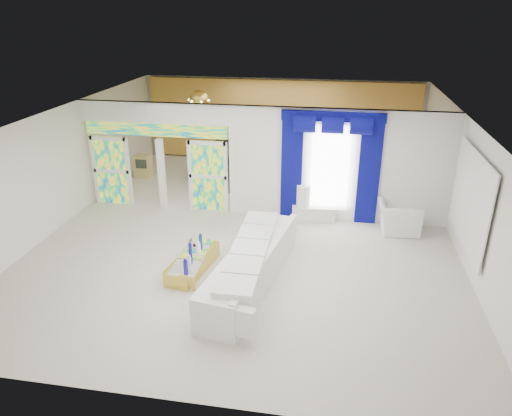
% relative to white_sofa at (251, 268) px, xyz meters
% --- Properties ---
extents(floor, '(12.00, 12.00, 0.00)m').
position_rel_white_sofa_xyz_m(floor, '(-0.45, 2.64, -0.37)').
color(floor, '#B7AF9E').
rests_on(floor, ground).
extents(dividing_wall, '(5.70, 0.18, 3.00)m').
position_rel_white_sofa_xyz_m(dividing_wall, '(1.70, 3.64, 1.13)').
color(dividing_wall, white).
rests_on(dividing_wall, ground).
extents(dividing_header, '(4.30, 0.18, 0.55)m').
position_rel_white_sofa_xyz_m(dividing_header, '(-3.30, 3.64, 2.35)').
color(dividing_header, white).
rests_on(dividing_header, dividing_wall).
extents(stained_panel_left, '(0.95, 0.04, 2.00)m').
position_rel_white_sofa_xyz_m(stained_panel_left, '(-4.72, 3.64, 0.63)').
color(stained_panel_left, '#994C3F').
rests_on(stained_panel_left, ground).
extents(stained_panel_right, '(0.95, 0.04, 2.00)m').
position_rel_white_sofa_xyz_m(stained_panel_right, '(-1.87, 3.64, 0.63)').
color(stained_panel_right, '#994C3F').
rests_on(stained_panel_right, ground).
extents(stained_transom, '(4.00, 0.05, 0.35)m').
position_rel_white_sofa_xyz_m(stained_transom, '(-3.30, 3.64, 1.88)').
color(stained_transom, '#994C3F').
rests_on(stained_transom, dividing_header).
extents(window_pane, '(1.00, 0.02, 2.30)m').
position_rel_white_sofa_xyz_m(window_pane, '(1.45, 3.54, 1.08)').
color(window_pane, white).
rests_on(window_pane, dividing_wall).
extents(blue_drape_left, '(0.55, 0.10, 2.80)m').
position_rel_white_sofa_xyz_m(blue_drape_left, '(0.45, 3.51, 1.03)').
color(blue_drape_left, '#05044B').
rests_on(blue_drape_left, ground).
extents(blue_drape_right, '(0.55, 0.10, 2.80)m').
position_rel_white_sofa_xyz_m(blue_drape_right, '(2.45, 3.51, 1.03)').
color(blue_drape_right, '#05044B').
rests_on(blue_drape_right, ground).
extents(blue_pelmet, '(2.60, 0.12, 0.25)m').
position_rel_white_sofa_xyz_m(blue_pelmet, '(1.45, 3.51, 2.45)').
color(blue_pelmet, '#05044B').
rests_on(blue_pelmet, dividing_wall).
extents(wall_mirror, '(0.04, 2.70, 1.90)m').
position_rel_white_sofa_xyz_m(wall_mirror, '(4.49, 1.64, 1.18)').
color(wall_mirror, white).
rests_on(wall_mirror, ground).
extents(gold_curtains, '(9.70, 0.12, 2.90)m').
position_rel_white_sofa_xyz_m(gold_curtains, '(-0.45, 8.54, 1.13)').
color(gold_curtains, '#C0832E').
rests_on(gold_curtains, ground).
extents(white_sofa, '(1.50, 4.02, 0.75)m').
position_rel_white_sofa_xyz_m(white_sofa, '(0.00, 0.00, 0.00)').
color(white_sofa, silver).
rests_on(white_sofa, ground).
extents(coffee_table, '(0.82, 1.72, 0.37)m').
position_rel_white_sofa_xyz_m(coffee_table, '(-1.35, 0.30, -0.19)').
color(coffee_table, gold).
rests_on(coffee_table, ground).
extents(console_table, '(1.20, 0.49, 0.39)m').
position_rel_white_sofa_xyz_m(console_table, '(1.10, 3.44, -0.18)').
color(console_table, silver).
rests_on(console_table, ground).
extents(table_lamp, '(0.36, 0.36, 0.58)m').
position_rel_white_sofa_xyz_m(table_lamp, '(0.80, 3.44, 0.30)').
color(table_lamp, silver).
rests_on(table_lamp, console_table).
extents(armchair, '(1.10, 1.24, 0.78)m').
position_rel_white_sofa_xyz_m(armchair, '(3.25, 3.23, 0.02)').
color(armchair, silver).
rests_on(armchair, ground).
extents(grand_piano, '(1.84, 2.19, 0.98)m').
position_rel_white_sofa_xyz_m(grand_piano, '(-2.05, 6.67, 0.11)').
color(grand_piano, black).
rests_on(grand_piano, ground).
extents(piano_bench, '(0.98, 0.54, 0.31)m').
position_rel_white_sofa_xyz_m(piano_bench, '(-2.05, 5.07, -0.22)').
color(piano_bench, black).
rests_on(piano_bench, ground).
extents(tv_console, '(0.52, 0.48, 0.75)m').
position_rel_white_sofa_xyz_m(tv_console, '(-4.80, 6.02, 0.00)').
color(tv_console, tan).
rests_on(tv_console, ground).
extents(chandelier, '(0.60, 0.60, 0.60)m').
position_rel_white_sofa_xyz_m(chandelier, '(-2.75, 6.04, 2.28)').
color(chandelier, gold).
rests_on(chandelier, ceiling).
extents(decanters, '(0.20, 1.31, 0.25)m').
position_rel_white_sofa_xyz_m(decanters, '(-1.34, 0.26, 0.09)').
color(decanters, navy).
rests_on(decanters, coffee_table).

